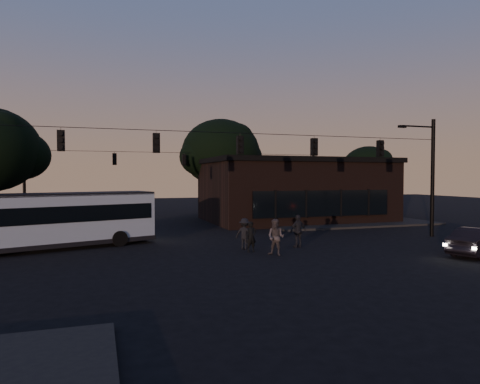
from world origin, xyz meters
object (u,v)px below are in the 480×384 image
object	(u,v)px
pedestrian_a	(251,237)
building	(294,190)
bus	(54,218)
pedestrian_b	(276,237)
pedestrian_d	(245,234)
car	(479,242)
pedestrian_c	(298,231)

from	to	relation	value
pedestrian_a	building	bearing A→B (deg)	49.42
bus	pedestrian_b	bearing A→B (deg)	-45.33
pedestrian_a	pedestrian_d	bearing A→B (deg)	84.18
pedestrian_a	pedestrian_b	distance (m)	1.52
car	pedestrian_a	xyz separation A→B (m)	(-10.19, 4.44, 0.09)
building	pedestrian_d	distance (m)	15.68
bus	pedestrian_c	size ratio (longest dim) A/B	6.04
building	bus	distance (m)	20.95
car	pedestrian_a	distance (m)	11.11
pedestrian_b	pedestrian_c	world-z (taller)	pedestrian_c
car	pedestrian_d	size ratio (longest dim) A/B	2.54
pedestrian_c	pedestrian_d	size ratio (longest dim) A/B	1.10
pedestrian_c	pedestrian_d	xyz separation A→B (m)	(-2.92, 0.45, -0.08)
car	pedestrian_c	world-z (taller)	pedestrian_c
pedestrian_d	building	bearing A→B (deg)	-84.49
pedestrian_a	pedestrian_b	xyz separation A→B (m)	(0.81, -1.28, 0.11)
building	pedestrian_c	size ratio (longest dim) A/B	8.63
car	bus	bearing A→B (deg)	46.67
car	pedestrian_a	world-z (taller)	pedestrian_a
building	bus	bearing A→B (deg)	-152.66
car	pedestrian_a	bearing A→B (deg)	46.36
building	pedestrian_a	size ratio (longest dim) A/B	9.96
pedestrian_a	pedestrian_c	xyz separation A→B (m)	(2.90, 0.52, 0.12)
building	pedestrian_c	bearing A→B (deg)	-114.74
building	pedestrian_c	xyz separation A→B (m)	(-6.06, -13.16, -1.82)
car	pedestrian_b	distance (m)	9.90
pedestrian_b	building	bearing A→B (deg)	108.23
pedestrian_c	pedestrian_a	bearing A→B (deg)	-2.59
car	pedestrian_d	bearing A→B (deg)	41.99
bus	pedestrian_a	xyz separation A→B (m)	(9.63, -4.07, -0.89)
building	car	bearing A→B (deg)	-86.12
car	pedestrian_b	bearing A→B (deg)	51.31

